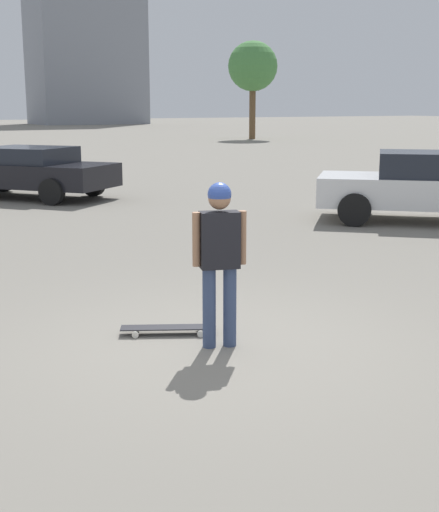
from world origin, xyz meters
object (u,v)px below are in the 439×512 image
Objects in this scene: skateboard at (168,328)px; car_parked_near at (420,185)px; person at (220,249)px; car_parked_far at (26,171)px.

car_parked_near is (-4.17, 7.70, 0.68)m from skateboard.
skateboard is 0.23× the size of car_parked_near.
person is 1.69× the size of skateboard.
skateboard is at bearing 133.04° from person.
car_parked_far is at bearing -10.18° from car_parked_near.
car_parked_near reaches higher than car_parked_far.
car_parked_near is 9.85m from car_parked_far.
car_parked_near is at bearing 178.97° from car_parked_far.
car_parked_far is (-11.94, 1.65, 0.63)m from skateboard.
car_parked_far reaches higher than skateboard.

